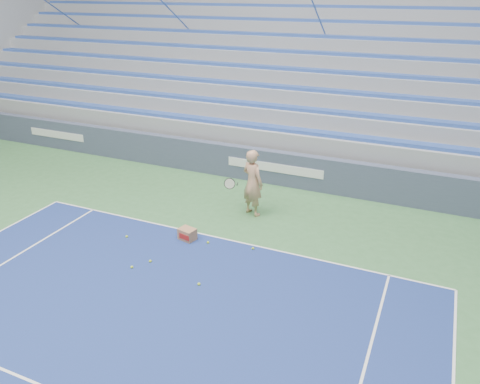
% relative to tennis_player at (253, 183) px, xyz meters
% --- Properties ---
extents(sponsor_barrier, '(30.00, 0.32, 1.10)m').
position_rel_tennis_player_xyz_m(sponsor_barrier, '(-0.15, 2.37, -0.40)').
color(sponsor_barrier, '#3F4860').
rests_on(sponsor_barrier, ground).
extents(bleachers, '(31.00, 9.15, 7.30)m').
position_rel_tennis_player_xyz_m(bleachers, '(-0.15, 8.08, 1.41)').
color(bleachers, gray).
rests_on(bleachers, ground).
extents(tennis_player, '(1.01, 0.96, 1.90)m').
position_rel_tennis_player_xyz_m(tennis_player, '(0.00, 0.00, 0.00)').
color(tennis_player, tan).
rests_on(tennis_player, ground).
extents(ball_box, '(0.47, 0.40, 0.31)m').
position_rel_tennis_player_xyz_m(ball_box, '(-0.94, -2.02, -0.79)').
color(ball_box, '#996B4A').
rests_on(ball_box, ground).
extents(tennis_ball_0, '(0.07, 0.07, 0.07)m').
position_rel_tennis_player_xyz_m(tennis_ball_0, '(-1.44, -3.69, -0.91)').
color(tennis_ball_0, '#B6DA2C').
rests_on(tennis_ball_0, ground).
extents(tennis_ball_1, '(0.07, 0.07, 0.07)m').
position_rel_tennis_player_xyz_m(tennis_ball_1, '(0.28, -3.66, -0.91)').
color(tennis_ball_1, '#B6DA2C').
rests_on(tennis_ball_1, ground).
extents(tennis_ball_2, '(0.07, 0.07, 0.07)m').
position_rel_tennis_player_xyz_m(tennis_ball_2, '(-1.20, -3.31, -0.91)').
color(tennis_ball_2, '#B6DA2C').
rests_on(tennis_ball_2, ground).
extents(tennis_ball_3, '(0.07, 0.07, 0.07)m').
position_rel_tennis_player_xyz_m(tennis_ball_3, '(-2.41, -2.57, -0.91)').
color(tennis_ball_3, '#B6DA2C').
rests_on(tennis_ball_3, ground).
extents(tennis_ball_4, '(0.07, 0.07, 0.07)m').
position_rel_tennis_player_xyz_m(tennis_ball_4, '(0.77, -1.81, -0.91)').
color(tennis_ball_4, '#B6DA2C').
rests_on(tennis_ball_4, ground).
extents(tennis_ball_5, '(0.07, 0.07, 0.07)m').
position_rel_tennis_player_xyz_m(tennis_ball_5, '(-0.37, -2.00, -0.91)').
color(tennis_ball_5, '#B6DA2C').
rests_on(tennis_ball_5, ground).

